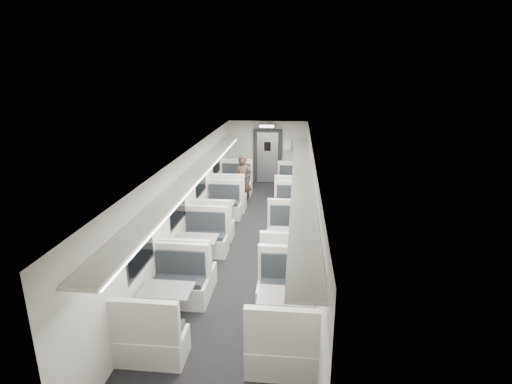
% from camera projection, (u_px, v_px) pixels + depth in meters
% --- Properties ---
extents(room, '(3.24, 12.24, 2.64)m').
position_uv_depth(room, '(249.00, 201.00, 9.74)').
color(room, black).
rests_on(room, ground).
extents(booth_left_a, '(1.13, 2.29, 1.23)m').
position_uv_depth(booth_left_a, '(232.00, 190.00, 13.34)').
color(booth_left_a, beige).
rests_on(booth_left_a, room).
extents(booth_left_b, '(1.04, 2.10, 1.12)m').
position_uv_depth(booth_left_b, '(219.00, 215.00, 11.17)').
color(booth_left_b, beige).
rests_on(booth_left_b, room).
extents(booth_left_c, '(1.06, 2.14, 1.15)m').
position_uv_depth(booth_left_c, '(197.00, 253.00, 8.81)').
color(booth_left_c, beige).
rests_on(booth_left_c, room).
extents(booth_left_d, '(1.05, 2.13, 1.14)m').
position_uv_depth(booth_left_d, '(167.00, 308.00, 6.79)').
color(booth_left_d, beige).
rests_on(booth_left_d, room).
extents(booth_right_a, '(1.06, 2.16, 1.16)m').
position_uv_depth(booth_right_a, '(292.00, 190.00, 13.36)').
color(booth_right_a, beige).
rests_on(booth_right_a, room).
extents(booth_right_b, '(0.99, 2.02, 1.08)m').
position_uv_depth(booth_right_b, '(291.00, 214.00, 11.24)').
color(booth_right_b, beige).
rests_on(booth_right_b, room).
extents(booth_right_c, '(1.11, 2.26, 1.21)m').
position_uv_depth(booth_right_c, '(289.00, 248.00, 9.03)').
color(booth_right_c, beige).
rests_on(booth_right_c, room).
extents(booth_right_d, '(1.08, 2.19, 1.17)m').
position_uv_depth(booth_right_d, '(285.00, 315.00, 6.57)').
color(booth_right_d, beige).
rests_on(booth_right_d, room).
extents(passenger, '(0.65, 0.46, 1.67)m').
position_uv_depth(passenger, '(243.00, 181.00, 12.83)').
color(passenger, black).
rests_on(passenger, room).
extents(window_a, '(0.02, 1.18, 0.84)m').
position_uv_depth(window_a, '(217.00, 162.00, 13.07)').
color(window_a, black).
rests_on(window_a, room).
extents(window_b, '(0.02, 1.18, 0.84)m').
position_uv_depth(window_b, '(201.00, 180.00, 10.98)').
color(window_b, black).
rests_on(window_b, room).
extents(window_c, '(0.02, 1.18, 0.84)m').
position_uv_depth(window_c, '(178.00, 206.00, 8.89)').
color(window_c, black).
rests_on(window_c, room).
extents(window_d, '(0.02, 1.18, 0.84)m').
position_uv_depth(window_d, '(140.00, 248.00, 6.80)').
color(window_d, black).
rests_on(window_d, room).
extents(luggage_rack_left, '(0.46, 10.40, 0.09)m').
position_uv_depth(luggage_rack_left, '(195.00, 174.00, 9.36)').
color(luggage_rack_left, beige).
rests_on(luggage_rack_left, room).
extents(luggage_rack_right, '(0.46, 10.40, 0.09)m').
position_uv_depth(luggage_rack_right, '(302.00, 177.00, 9.12)').
color(luggage_rack_right, beige).
rests_on(luggage_rack_right, room).
extents(vestibule_door, '(1.10, 0.13, 2.10)m').
position_uv_depth(vestibule_door, '(267.00, 157.00, 15.42)').
color(vestibule_door, black).
rests_on(vestibule_door, room).
extents(exit_sign, '(0.62, 0.12, 0.16)m').
position_uv_depth(exit_sign, '(267.00, 126.00, 14.60)').
color(exit_sign, black).
rests_on(exit_sign, room).
extents(wall_notice, '(0.32, 0.02, 0.40)m').
position_uv_depth(wall_notice, '(287.00, 145.00, 15.20)').
color(wall_notice, silver).
rests_on(wall_notice, room).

